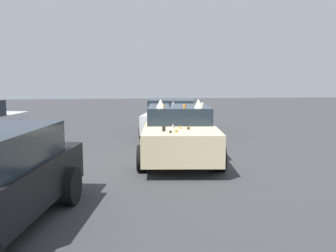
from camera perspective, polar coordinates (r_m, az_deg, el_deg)
ground_plane at (r=9.94m, az=1.72°, el=-5.12°), size 60.00×60.00×0.00m
art_car_decorated at (r=9.84m, az=1.73°, el=-0.97°), size 4.73×2.43×1.65m
parked_sedan_far_right at (r=14.08m, az=0.81°, el=1.55°), size 4.81×2.83×1.39m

